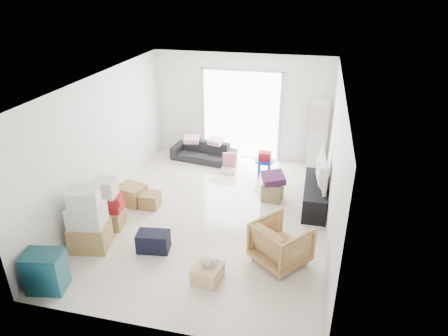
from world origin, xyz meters
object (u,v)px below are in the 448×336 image
armchair (281,241)px  kids_table (265,159)px  tv_console (315,195)px  television (317,181)px  wood_crate (208,273)px  storage_bins (45,271)px  ottoman (272,191)px  sofa (203,149)px  ac_tower (317,136)px

armchair → kids_table: size_ratio=1.35×
tv_console → television: 0.33m
wood_crate → armchair: bearing=34.6°
television → storage_bins: storage_bins is taller
ottoman → sofa: bearing=140.9°
storage_bins → tv_console: bearing=41.6°
ac_tower → storage_bins: size_ratio=2.65×
ac_tower → armchair: bearing=-96.8°
tv_console → kids_table: kids_table is taller
tv_console → armchair: (-0.51, -1.99, 0.15)m
tv_console → ottoman: 0.89m
television → kids_table: size_ratio=1.74×
television → ottoman: 0.97m
sofa → ottoman: sofa is taller
tv_console → armchair: bearing=-104.3°
storage_bins → ottoman: storage_bins is taller
television → kids_table: (-1.22, 1.16, -0.15)m
tv_console → storage_bins: bearing=-138.4°
sofa → storage_bins: 5.24m
television → storage_bins: (-3.90, -3.46, -0.25)m
kids_table → wood_crate: (-0.35, -3.89, -0.29)m
sofa → ottoman: 2.57m
armchair → kids_table: bearing=-37.9°
ac_tower → kids_table: (-1.17, -0.67, -0.44)m
kids_table → sofa: bearing=162.6°
ac_tower → sofa: bearing=-177.0°
wood_crate → television: bearing=60.0°
television → sofa: (-2.88, 1.68, -0.26)m
ac_tower → kids_table: ac_tower is taller
ac_tower → armchair: size_ratio=2.12×
tv_console → storage_bins: (-3.90, -3.46, 0.07)m
television → armchair: 2.06m
sofa → wood_crate: sofa is taller
ac_tower → television: size_ratio=1.64×
sofa → armchair: bearing=-48.1°
ottoman → wood_crate: ottoman is taller
ottoman → storage_bins: bearing=-130.5°
ottoman → kids_table: 1.17m
ac_tower → sofa: size_ratio=1.06×
ac_tower → television: (0.05, -1.83, -0.29)m
tv_console → storage_bins: storage_bins is taller
ac_tower → tv_console: (0.05, -1.83, -0.62)m
sofa → storage_bins: size_ratio=2.51×
tv_console → ottoman: bearing=175.9°
ottoman → wood_crate: bearing=-103.8°
storage_bins → wood_crate: size_ratio=1.57×
armchair → kids_table: 3.23m
ottoman → wood_crate: size_ratio=0.97×
tv_console → wood_crate: tv_console is taller
storage_bins → armchair: bearing=23.4°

